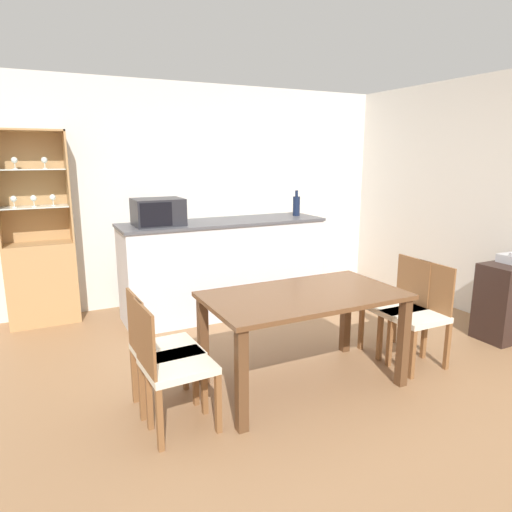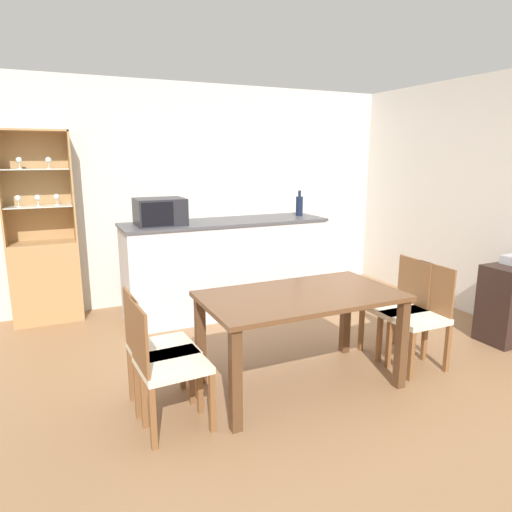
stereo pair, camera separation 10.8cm
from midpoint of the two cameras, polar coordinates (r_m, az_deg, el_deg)
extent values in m
plane|color=#936B47|center=(3.61, 5.51, -16.20)|extent=(18.00, 18.00, 0.00)
cube|color=silver|center=(5.59, -8.67, 7.67)|extent=(6.80, 0.06, 2.55)
cube|color=silver|center=(5.23, 28.86, 5.96)|extent=(0.06, 4.60, 2.55)
cube|color=silver|center=(5.07, -4.63, -1.57)|extent=(2.20, 0.61, 1.01)
cube|color=#4C4C51|center=(4.97, -4.73, 4.24)|extent=(2.23, 0.64, 0.03)
cube|color=tan|center=(5.27, -25.67, -3.10)|extent=(0.68, 0.34, 0.85)
cube|color=tan|center=(5.28, -26.73, 7.74)|extent=(0.68, 0.02, 1.13)
cube|color=tan|center=(5.13, -23.02, 7.98)|extent=(0.02, 0.34, 1.13)
cube|color=tan|center=(5.11, -27.34, 13.81)|extent=(0.68, 0.34, 0.02)
cube|color=silver|center=(5.13, -26.51, 5.51)|extent=(0.63, 0.30, 0.01)
cube|color=silver|center=(5.11, -26.92, 9.64)|extent=(0.63, 0.30, 0.01)
cylinder|color=silver|center=(5.12, -28.50, 5.40)|extent=(0.04, 0.04, 0.01)
cylinder|color=silver|center=(5.12, -28.53, 5.73)|extent=(0.01, 0.01, 0.06)
sphere|color=silver|center=(5.12, -28.59, 6.30)|extent=(0.06, 0.06, 0.06)
cylinder|color=silver|center=(5.14, -28.42, 9.59)|extent=(0.04, 0.04, 0.01)
cylinder|color=silver|center=(5.14, -28.46, 9.93)|extent=(0.01, 0.01, 0.06)
sphere|color=silver|center=(5.14, -28.52, 10.50)|extent=(0.06, 0.06, 0.06)
cylinder|color=silver|center=(5.11, -26.52, 5.58)|extent=(0.04, 0.04, 0.01)
cylinder|color=silver|center=(5.11, -26.55, 5.92)|extent=(0.01, 0.01, 0.06)
sphere|color=silver|center=(5.11, -26.61, 6.50)|extent=(0.06, 0.06, 0.06)
cylinder|color=silver|center=(5.11, -25.43, 9.87)|extent=(0.04, 0.04, 0.01)
cylinder|color=silver|center=(5.11, -25.46, 10.21)|extent=(0.01, 0.01, 0.06)
sphere|color=silver|center=(5.11, -25.51, 10.79)|extent=(0.06, 0.06, 0.06)
cylinder|color=silver|center=(5.14, -24.55, 5.80)|extent=(0.04, 0.04, 0.01)
cylinder|color=silver|center=(5.14, -24.58, 6.14)|extent=(0.01, 0.01, 0.06)
sphere|color=silver|center=(5.13, -24.63, 6.71)|extent=(0.06, 0.06, 0.06)
cube|color=brown|center=(3.40, 5.08, -4.96)|extent=(1.46, 0.83, 0.03)
cube|color=brown|center=(2.97, -2.90, -15.31)|extent=(0.07, 0.07, 0.70)
cube|color=brown|center=(3.66, 17.11, -10.30)|extent=(0.07, 0.07, 0.70)
cube|color=brown|center=(3.56, -7.51, -10.45)|extent=(0.07, 0.07, 0.70)
cube|color=brown|center=(4.16, 10.41, -7.15)|extent=(0.07, 0.07, 0.70)
cube|color=beige|center=(4.01, 18.50, -7.18)|extent=(0.42, 0.42, 0.05)
cube|color=brown|center=(4.08, 20.75, -3.69)|extent=(0.02, 0.39, 0.41)
cube|color=brown|center=(3.84, 18.19, -11.64)|extent=(0.04, 0.04, 0.40)
cube|color=brown|center=(4.09, 14.47, -9.86)|extent=(0.04, 0.04, 0.40)
cube|color=brown|center=(4.10, 22.09, -10.39)|extent=(0.04, 0.04, 0.40)
cube|color=brown|center=(4.34, 18.36, -8.82)|extent=(0.04, 0.04, 0.40)
cube|color=beige|center=(3.03, -10.78, -13.28)|extent=(0.44, 0.44, 0.05)
cube|color=brown|center=(2.89, -14.80, -9.91)|extent=(0.04, 0.39, 0.41)
cube|color=brown|center=(3.34, -8.53, -14.88)|extent=(0.04, 0.04, 0.40)
cube|color=brown|center=(3.03, -5.81, -17.85)|extent=(0.04, 0.04, 0.40)
cube|color=brown|center=(3.25, -15.04, -16.07)|extent=(0.04, 0.04, 0.40)
cube|color=brown|center=(2.93, -13.05, -19.36)|extent=(0.04, 0.04, 0.40)
cube|color=beige|center=(3.25, -12.00, -11.51)|extent=(0.44, 0.44, 0.05)
cube|color=brown|center=(3.12, -15.76, -8.27)|extent=(0.03, 0.39, 0.41)
cube|color=brown|center=(3.55, -9.74, -13.18)|extent=(0.04, 0.04, 0.40)
cube|color=brown|center=(3.23, -7.45, -15.83)|extent=(0.04, 0.04, 0.40)
cube|color=brown|center=(3.47, -15.87, -14.19)|extent=(0.04, 0.04, 0.40)
cube|color=brown|center=(3.14, -14.22, -17.09)|extent=(0.04, 0.04, 0.40)
cube|color=beige|center=(4.18, 16.11, -6.23)|extent=(0.43, 0.43, 0.05)
cube|color=brown|center=(4.24, 18.36, -2.91)|extent=(0.03, 0.39, 0.41)
cube|color=brown|center=(4.00, 15.59, -10.46)|extent=(0.04, 0.04, 0.40)
cube|color=brown|center=(4.27, 12.30, -8.77)|extent=(0.04, 0.04, 0.40)
cube|color=brown|center=(4.24, 19.58, -9.39)|extent=(0.04, 0.04, 0.40)
cube|color=brown|center=(4.50, 16.22, -7.88)|extent=(0.04, 0.04, 0.40)
cube|color=#232328|center=(4.73, -12.79, 5.40)|extent=(0.49, 0.39, 0.27)
cube|color=black|center=(4.52, -13.03, 5.07)|extent=(0.31, 0.01, 0.23)
cylinder|color=#141E38|center=(5.38, 4.49, 6.25)|extent=(0.08, 0.08, 0.22)
cylinder|color=#141E38|center=(5.37, 4.52, 7.81)|extent=(0.04, 0.04, 0.07)
cube|color=black|center=(4.97, 28.47, -4.99)|extent=(0.57, 0.36, 0.73)
cube|color=#32211C|center=(4.96, 28.52, -4.59)|extent=(0.53, 0.32, 0.02)
cube|color=#B7B7BC|center=(4.93, 28.81, -0.28)|extent=(0.21, 0.19, 0.08)
camera|label=1|loc=(0.05, -90.74, -0.16)|focal=32.00mm
camera|label=2|loc=(0.05, 89.26, 0.16)|focal=32.00mm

